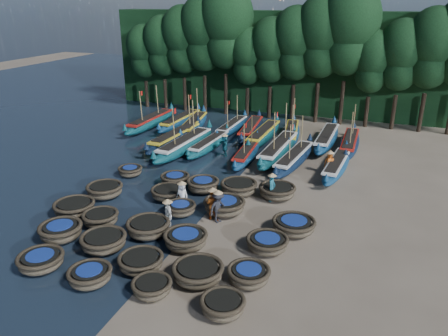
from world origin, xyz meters
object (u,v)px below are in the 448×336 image
(coracle_15, at_px, (105,190))
(fisherman_5, at_px, (225,145))
(long_boat_6, at_px, (278,149))
(long_boat_17, at_px, (349,143))
(coracle_8, at_px, (198,272))
(coracle_11, at_px, (101,218))
(coracle_16, at_px, (168,193))
(long_boat_10, at_px, (180,121))
(fisherman_2, at_px, (213,203))
(coracle_2, at_px, (90,275))
(long_boat_12, at_px, (232,127))
(fisherman_6, at_px, (330,162))
(coracle_24, at_px, (277,191))
(long_boat_16, at_px, (327,138))
(coracle_9, at_px, (249,275))
(coracle_22, at_px, (203,185))
(long_boat_15, at_px, (291,133))
(coracle_23, at_px, (239,187))
(long_boat_8, at_px, (337,166))
(fisherman_4, at_px, (168,214))
(long_boat_5, at_px, (247,153))
(fisherman_1, at_px, (272,186))
(coracle_4, at_px, (223,305))
(coracle_17, at_px, (180,208))
(coracle_7, at_px, (141,262))
(long_boat_11, at_px, (193,125))
(long_boat_14, at_px, (263,135))
(fisherman_0, at_px, (182,194))
(coracle_10, at_px, (74,207))
(long_boat_4, at_px, (209,144))
(coracle_19, at_px, (294,225))
(coracle_18, at_px, (224,206))
(long_boat_13, at_px, (251,129))
(coracle_12, at_px, (148,227))
(long_boat_9, at_px, (150,121))
(long_boat_2, at_px, (175,138))
(coracle_6, at_px, (104,241))
(coracle_21, at_px, (175,179))
(coracle_20, at_px, (130,171))
(long_boat_7, at_px, (294,159))
(coracle_1, at_px, (41,260))
(coracle_14, at_px, (267,243))
(long_boat_3, at_px, (185,145))

(coracle_15, relative_size, fisherman_5, 1.35)
(long_boat_6, bearing_deg, long_boat_17, 39.05)
(coracle_8, xyz_separation_m, coracle_11, (-6.69, 2.62, 0.00))
(coracle_8, height_order, coracle_16, coracle_8)
(long_boat_10, distance_m, fisherman_2, 18.48)
(coracle_2, height_order, long_boat_6, long_boat_6)
(long_boat_12, relative_size, fisherman_6, 4.23)
(coracle_24, relative_size, long_boat_16, 0.30)
(coracle_9, bearing_deg, long_boat_6, 99.56)
(coracle_22, relative_size, long_boat_15, 0.31)
(coracle_23, bearing_deg, long_boat_8, 48.20)
(coracle_24, xyz_separation_m, fisherman_4, (-4.33, -5.58, 0.41))
(coracle_23, distance_m, long_boat_16, 12.08)
(coracle_16, distance_m, coracle_24, 6.45)
(long_boat_5, distance_m, fisherman_1, 7.21)
(coracle_4, xyz_separation_m, coracle_17, (-5.05, 6.78, -0.02))
(coracle_7, relative_size, long_boat_11, 0.25)
(long_boat_14, xyz_separation_m, fisherman_6, (6.13, -5.42, 0.27))
(coracle_23, distance_m, fisherman_0, 3.71)
(long_boat_6, xyz_separation_m, fisherman_4, (-2.64, -12.66, 0.25))
(coracle_7, distance_m, coracle_15, 8.30)
(coracle_10, xyz_separation_m, coracle_17, (5.45, 2.03, -0.04))
(coracle_9, xyz_separation_m, long_boat_4, (-8.09, 15.31, 0.07))
(fisherman_1, bearing_deg, coracle_10, 131.70)
(coracle_23, height_order, long_boat_10, long_boat_10)
(coracle_19, relative_size, coracle_22, 0.96)
(coracle_18, xyz_separation_m, long_boat_13, (-3.07, 14.71, 0.08))
(coracle_12, bearing_deg, coracle_10, 173.35)
(fisherman_5, bearing_deg, coracle_22, -25.79)
(long_boat_9, height_order, long_boat_11, long_boat_9)
(fisherman_6, bearing_deg, long_boat_2, 149.77)
(coracle_16, height_order, long_boat_14, long_boat_14)
(coracle_15, height_order, long_boat_10, long_boat_10)
(coracle_6, height_order, coracle_24, coracle_24)
(long_boat_2, xyz_separation_m, fisherman_5, (4.71, -1.09, 0.27))
(coracle_21, bearing_deg, coracle_23, 1.23)
(coracle_15, xyz_separation_m, coracle_21, (3.13, 3.07, -0.03))
(coracle_23, bearing_deg, coracle_17, -120.17)
(long_boat_9, relative_size, long_boat_15, 1.14)
(coracle_10, bearing_deg, long_boat_15, 65.55)
(coracle_2, bearing_deg, long_boat_8, 63.89)
(coracle_24, height_order, long_boat_2, long_boat_2)
(coracle_20, height_order, long_boat_10, long_boat_10)
(long_boat_8, height_order, fisherman_4, fisherman_4)
(long_boat_7, xyz_separation_m, fisherman_4, (-4.12, -11.27, 0.32))
(long_boat_10, bearing_deg, coracle_1, -77.28)
(fisherman_1, bearing_deg, fisherman_6, -12.85)
(coracle_6, distance_m, coracle_17, 4.86)
(long_boat_7, bearing_deg, coracle_14, -78.08)
(long_boat_3, distance_m, long_boat_7, 8.53)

